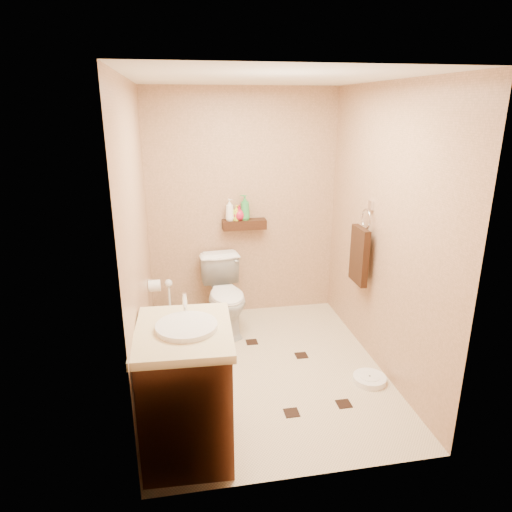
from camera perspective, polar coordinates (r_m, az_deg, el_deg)
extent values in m
plane|color=beige|center=(4.15, 1.21, -13.91)|extent=(2.50, 2.50, 0.00)
cube|color=tan|center=(4.85, -1.64, 6.26)|extent=(2.00, 0.04, 2.40)
cube|color=tan|center=(2.51, 7.06, -5.60)|extent=(2.00, 0.04, 2.40)
cube|color=tan|center=(3.59, -14.49, 1.37)|extent=(0.04, 2.50, 2.40)
cube|color=tan|center=(3.97, 15.64, 2.86)|extent=(0.04, 2.50, 2.40)
cube|color=silver|center=(3.51, 1.49, 21.38)|extent=(2.00, 2.50, 0.02)
cube|color=#3D2110|center=(4.81, -1.47, 3.97)|extent=(0.46, 0.14, 0.10)
cube|color=black|center=(3.94, -3.89, -15.79)|extent=(0.11, 0.11, 0.01)
cube|color=black|center=(4.36, 5.69, -12.26)|extent=(0.11, 0.11, 0.01)
cube|color=black|center=(3.65, 4.47, -18.94)|extent=(0.11, 0.11, 0.01)
cube|color=black|center=(4.56, -6.17, -10.74)|extent=(0.11, 0.11, 0.01)
cube|color=black|center=(3.79, 10.92, -17.69)|extent=(0.11, 0.11, 0.01)
cube|color=black|center=(4.55, -0.53, -10.70)|extent=(0.11, 0.11, 0.01)
imported|color=white|center=(4.67, -3.81, -4.93)|extent=(0.48, 0.76, 0.74)
cube|color=brown|center=(3.15, -8.63, -16.63)|extent=(0.59, 0.71, 0.84)
cube|color=beige|center=(2.92, -9.05, -9.45)|extent=(0.63, 0.76, 0.05)
cylinder|color=silver|center=(2.91, -8.66, -8.87)|extent=(0.39, 0.39, 0.05)
cylinder|color=silver|center=(3.09, -8.87, -5.74)|extent=(0.03, 0.03, 0.13)
cylinder|color=white|center=(4.08, 14.00, -14.71)|extent=(0.35, 0.35, 0.05)
cylinder|color=white|center=(4.06, 14.03, -14.38)|extent=(0.17, 0.17, 0.01)
cylinder|color=#186161|center=(4.99, -10.62, -7.52)|extent=(0.11, 0.11, 0.12)
cylinder|color=white|center=(4.90, -10.77, -5.14)|extent=(0.02, 0.02, 0.35)
sphere|color=white|center=(4.84, -10.89, -3.35)|extent=(0.08, 0.08, 0.08)
cube|color=silver|center=(4.14, 14.20, 6.17)|extent=(0.03, 0.06, 0.08)
torus|color=silver|center=(4.15, 13.62, 4.55)|extent=(0.02, 0.19, 0.19)
cube|color=#382110|center=(4.23, 12.79, 0.06)|extent=(0.06, 0.30, 0.52)
cylinder|color=white|center=(4.40, -12.57, -3.64)|extent=(0.11, 0.11, 0.11)
cylinder|color=silver|center=(4.38, -13.15, -2.94)|extent=(0.04, 0.02, 0.02)
imported|color=white|center=(4.75, -3.32, 5.79)|extent=(0.12, 0.12, 0.23)
imported|color=yellow|center=(4.77, -2.44, 5.44)|extent=(0.10, 0.10, 0.16)
imported|color=red|center=(4.77, -2.12, 5.46)|extent=(0.13, 0.13, 0.16)
imported|color=green|center=(4.77, -1.39, 6.09)|extent=(0.13, 0.13, 0.26)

